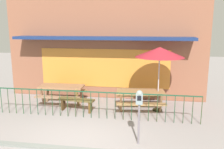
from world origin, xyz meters
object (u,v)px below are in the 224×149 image
object	(u,v)px
patio_umbrella	(160,52)
patio_bench	(76,102)
parking_meter_near	(139,103)
picnic_table_left	(62,89)
picnic_table_right	(140,95)

from	to	relation	value
patio_umbrella	patio_bench	xyz separation A→B (m)	(-3.06, -0.51, -1.88)
patio_umbrella	parking_meter_near	xyz separation A→B (m)	(-0.60, -2.74, -1.06)
patio_bench	parking_meter_near	size ratio (longest dim) A/B	0.94
picnic_table_left	patio_bench	distance (m)	1.15
picnic_table_right	parking_meter_near	xyz separation A→B (m)	(0.06, -2.65, 0.57)
patio_bench	patio_umbrella	bearing A→B (deg)	9.53
picnic_table_right	patio_bench	size ratio (longest dim) A/B	1.36
picnic_table_right	patio_umbrella	distance (m)	1.76
picnic_table_right	patio_bench	world-z (taller)	picnic_table_right
picnic_table_left	parking_meter_near	world-z (taller)	parking_meter_near
picnic_table_left	parking_meter_near	xyz separation A→B (m)	(3.30, -2.97, 0.57)
picnic_table_right	parking_meter_near	size ratio (longest dim) A/B	1.27
patio_bench	parking_meter_near	world-z (taller)	parking_meter_near
picnic_table_right	patio_umbrella	size ratio (longest dim) A/B	0.80
picnic_table_right	patio_umbrella	world-z (taller)	patio_umbrella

